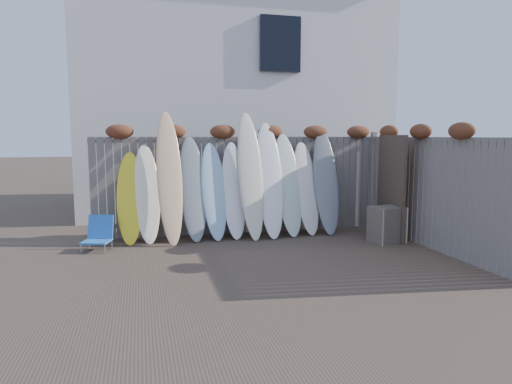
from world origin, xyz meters
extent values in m
plane|color=#493A2D|center=(0.00, 0.00, 0.00)|extent=(80.00, 80.00, 0.00)
cube|color=slate|center=(0.00, 2.40, 1.00)|extent=(6.00, 0.10, 2.00)
cube|color=slate|center=(3.00, 2.40, 1.05)|extent=(0.10, 0.10, 2.10)
ellipsoid|color=brown|center=(-2.40, 2.36, 2.10)|extent=(0.52, 0.28, 0.28)
ellipsoid|color=brown|center=(-1.40, 2.36, 2.10)|extent=(0.52, 0.28, 0.28)
ellipsoid|color=brown|center=(-0.40, 2.36, 2.10)|extent=(0.52, 0.28, 0.28)
ellipsoid|color=brown|center=(0.60, 2.36, 2.10)|extent=(0.52, 0.28, 0.28)
ellipsoid|color=brown|center=(1.60, 2.36, 2.10)|extent=(0.52, 0.28, 0.28)
ellipsoid|color=brown|center=(2.60, 2.36, 2.10)|extent=(0.52, 0.28, 0.28)
cube|color=slate|center=(3.00, 0.20, 1.00)|extent=(0.10, 4.40, 2.00)
ellipsoid|color=brown|center=(2.96, -0.50, 2.10)|extent=(0.28, 0.56, 0.28)
ellipsoid|color=brown|center=(2.96, 0.60, 2.10)|extent=(0.28, 0.56, 0.28)
ellipsoid|color=brown|center=(2.96, 1.70, 2.10)|extent=(0.28, 0.56, 0.28)
cube|color=silver|center=(0.50, 6.50, 3.00)|extent=(8.00, 5.00, 6.00)
cube|color=black|center=(1.30, 3.95, 4.20)|extent=(1.00, 0.12, 1.30)
cube|color=blue|center=(-2.83, 1.51, 0.17)|extent=(0.55, 0.51, 0.03)
cube|color=blue|center=(-2.76, 1.72, 0.40)|extent=(0.47, 0.26, 0.42)
cylinder|color=silver|center=(-3.07, 1.41, 0.08)|extent=(0.03, 0.03, 0.17)
cylinder|color=silver|center=(-2.98, 1.73, 0.08)|extent=(0.03, 0.03, 0.17)
cylinder|color=silver|center=(-2.67, 1.29, 0.08)|extent=(0.03, 0.03, 0.17)
cylinder|color=#AEAEB5|center=(-2.58, 1.61, 0.08)|extent=(0.03, 0.03, 0.17)
cube|color=#6F5E53|center=(2.49, 0.86, 0.34)|extent=(0.65, 0.57, 0.68)
cube|color=#3B2E24|center=(2.79, 1.27, 1.02)|extent=(0.29, 1.35, 2.04)
ellipsoid|color=yellow|center=(-2.24, 1.99, 0.86)|extent=(0.52, 0.65, 1.72)
ellipsoid|color=white|center=(-1.93, 2.01, 0.93)|extent=(0.53, 0.70, 1.86)
ellipsoid|color=#FCD27D|center=(-1.51, 1.88, 1.25)|extent=(0.52, 0.90, 2.49)
ellipsoid|color=gray|center=(-1.06, 1.99, 1.01)|extent=(0.57, 0.75, 2.01)
ellipsoid|color=#9FCAE8|center=(-0.65, 1.97, 0.94)|extent=(0.54, 0.72, 1.89)
ellipsoid|color=white|center=(-0.25, 2.00, 0.95)|extent=(0.48, 0.68, 1.90)
ellipsoid|color=beige|center=(0.07, 1.91, 1.25)|extent=(0.51, 0.88, 2.49)
ellipsoid|color=white|center=(0.47, 1.93, 1.15)|extent=(0.54, 0.81, 2.29)
ellipsoid|color=silver|center=(0.87, 1.97, 1.03)|extent=(0.60, 0.78, 2.07)
ellipsoid|color=silver|center=(1.28, 1.98, 0.95)|extent=(0.56, 0.72, 1.90)
ellipsoid|color=slate|center=(1.70, 1.96, 1.07)|extent=(0.54, 0.78, 2.14)
camera|label=1|loc=(-2.04, -6.81, 2.03)|focal=32.00mm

